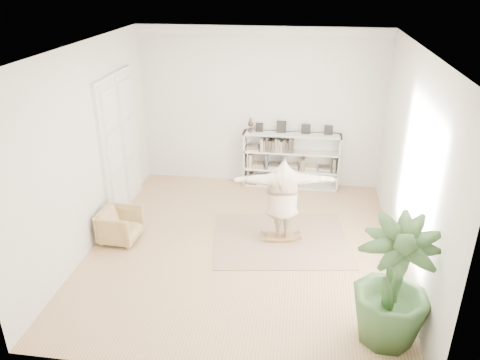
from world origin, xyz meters
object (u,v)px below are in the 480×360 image
(rocker_board, at_px, (281,236))
(person, at_px, (283,197))
(houseplant, at_px, (393,283))
(bookshelf, at_px, (291,161))
(armchair, at_px, (120,226))

(rocker_board, distance_m, person, 0.83)
(person, height_order, houseplant, houseplant)
(bookshelf, bearing_deg, houseplant, -72.34)
(bookshelf, bearing_deg, armchair, -136.62)
(bookshelf, bearing_deg, rocker_board, -91.31)
(bookshelf, distance_m, armchair, 4.20)
(bookshelf, distance_m, rocker_board, 2.50)
(armchair, bearing_deg, bookshelf, -43.13)
(houseplant, bearing_deg, rocker_board, 123.76)
(rocker_board, xyz_separation_m, houseplant, (1.59, -2.37, 0.85))
(rocker_board, height_order, person, person)
(bookshelf, xyz_separation_m, person, (-0.06, -2.44, 0.26))
(rocker_board, bearing_deg, houseplant, -64.44)
(armchair, distance_m, rocker_board, 3.03)
(armchair, xyz_separation_m, houseplant, (4.57, -1.93, 0.61))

